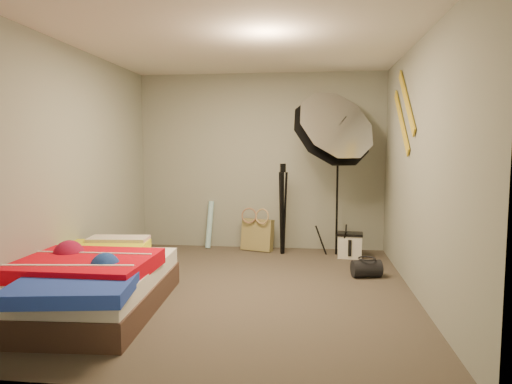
# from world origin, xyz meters

# --- Properties ---
(floor) EXTENTS (4.00, 4.00, 0.00)m
(floor) POSITION_xyz_m (0.00, 0.00, 0.00)
(floor) COLOR #4D4338
(floor) RESTS_ON ground
(ceiling) EXTENTS (4.00, 4.00, 0.00)m
(ceiling) POSITION_xyz_m (0.00, 0.00, 2.50)
(ceiling) COLOR silver
(ceiling) RESTS_ON wall_back
(wall_back) EXTENTS (3.50, 0.00, 3.50)m
(wall_back) POSITION_xyz_m (0.00, 2.00, 1.25)
(wall_back) COLOR gray
(wall_back) RESTS_ON floor
(wall_front) EXTENTS (3.50, 0.00, 3.50)m
(wall_front) POSITION_xyz_m (0.00, -2.00, 1.25)
(wall_front) COLOR gray
(wall_front) RESTS_ON floor
(wall_left) EXTENTS (0.00, 4.00, 4.00)m
(wall_left) POSITION_xyz_m (-1.75, 0.00, 1.25)
(wall_left) COLOR gray
(wall_left) RESTS_ON floor
(wall_right) EXTENTS (0.00, 4.00, 4.00)m
(wall_right) POSITION_xyz_m (1.75, 0.00, 1.25)
(wall_right) COLOR gray
(wall_right) RESTS_ON floor
(tote_bag) EXTENTS (0.48, 0.32, 0.46)m
(tote_bag) POSITION_xyz_m (-0.02, 1.80, 0.22)
(tote_bag) COLOR #9F9156
(tote_bag) RESTS_ON floor
(wrapping_roll) EXTENTS (0.14, 0.21, 0.68)m
(wrapping_roll) POSITION_xyz_m (-0.74, 1.90, 0.34)
(wrapping_roll) COLOR #53BED6
(wrapping_roll) RESTS_ON floor
(camera_case) EXTENTS (0.32, 0.25, 0.31)m
(camera_case) POSITION_xyz_m (1.24, 1.52, 0.15)
(camera_case) COLOR silver
(camera_case) RESTS_ON floor
(duffel_bag) EXTENTS (0.35, 0.26, 0.20)m
(duffel_bag) POSITION_xyz_m (1.35, 0.61, 0.10)
(duffel_bag) COLOR black
(duffel_bag) RESTS_ON floor
(wall_stripe_upper) EXTENTS (0.02, 0.91, 0.78)m
(wall_stripe_upper) POSITION_xyz_m (1.73, 0.60, 1.95)
(wall_stripe_upper) COLOR gold
(wall_stripe_upper) RESTS_ON wall_right
(wall_stripe_lower) EXTENTS (0.02, 0.91, 0.78)m
(wall_stripe_lower) POSITION_xyz_m (1.73, 0.85, 1.75)
(wall_stripe_lower) COLOR gold
(wall_stripe_lower) RESTS_ON wall_right
(bed) EXTENTS (1.38, 1.97, 0.52)m
(bed) POSITION_xyz_m (-1.24, -0.75, 0.26)
(bed) COLOR #4C342A
(bed) RESTS_ON floor
(photo_umbrella) EXTENTS (1.11, 1.22, 2.30)m
(photo_umbrella) POSITION_xyz_m (0.97, 1.47, 1.65)
(photo_umbrella) COLOR black
(photo_umbrella) RESTS_ON floor
(camera_tripod) EXTENTS (0.08, 0.08, 1.24)m
(camera_tripod) POSITION_xyz_m (0.34, 1.63, 0.71)
(camera_tripod) COLOR black
(camera_tripod) RESTS_ON floor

